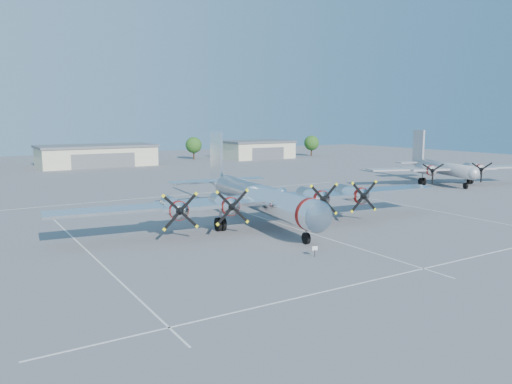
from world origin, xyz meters
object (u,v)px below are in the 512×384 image
hangar_center (96,155)px  tree_east (194,145)px  twin_engine_east (442,184)px  tree_far_east (312,143)px  hangar_east (256,149)px  main_bomber_b29 (258,223)px  info_placard (315,249)px

hangar_center → tree_east: tree_east is taller
twin_engine_east → tree_far_east: bearing=91.4°
hangar_east → tree_east: bearing=161.5°
tree_east → main_bomber_b29: size_ratio=0.14×
hangar_center → twin_engine_east: (45.91, -69.81, -2.71)m
tree_east → twin_engine_east: bearing=-78.2°
tree_east → main_bomber_b29: 93.45m
hangar_center → hangar_east: same height
tree_east → twin_engine_east: 77.61m
main_bomber_b29 → twin_engine_east: 49.34m
twin_engine_east → info_placard: 57.81m
tree_far_east → twin_engine_east: (-22.09, -67.85, -4.22)m
twin_engine_east → info_placard: size_ratio=31.90×
hangar_east → tree_east: 19.04m
hangar_center → hangar_east: bearing=0.0°
hangar_east → twin_engine_east: 69.90m
main_bomber_b29 → info_placard: size_ratio=48.00×
tree_far_east → info_placard: size_ratio=6.85×
hangar_center → twin_engine_east: size_ratio=0.93×
hangar_center → tree_east: size_ratio=4.31×
hangar_center → tree_far_east: bearing=-1.7°
hangar_east → info_placard: 110.33m
hangar_east → tree_far_east: tree_far_east is taller
twin_engine_east → tree_east: bearing=121.3°
tree_east → main_bomber_b29: bearing=-110.0°
tree_far_east → twin_engine_east: size_ratio=0.21×
info_placard → hangar_center: bearing=100.2°
hangar_center → info_placard: bearing=-93.2°
main_bomber_b29 → info_placard: bearing=-96.2°
tree_east → tree_far_east: (38.00, -8.00, 0.00)m
hangar_center → main_bomber_b29: (-1.99, -81.67, -2.71)m
tree_east → main_bomber_b29: tree_east is taller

